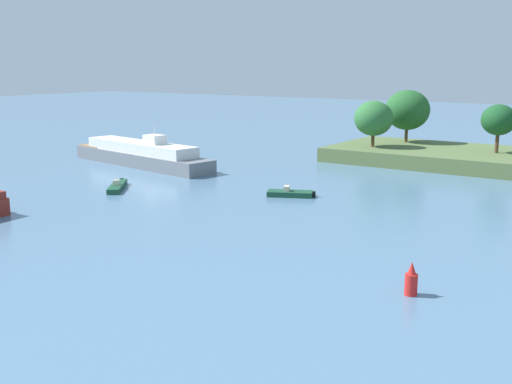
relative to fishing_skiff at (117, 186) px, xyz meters
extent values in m
cylinder|color=#513823|center=(13.63, 32.42, 2.39)|extent=(0.44, 0.44, 1.70)
ellipsoid|color=#2D6B33|center=(13.63, 32.42, 5.26)|extent=(5.05, 5.05, 4.55)
cylinder|color=#513823|center=(15.45, 39.68, 2.54)|extent=(0.44, 0.44, 2.00)
ellipsoid|color=#235B28|center=(15.45, 39.68, 5.98)|extent=(6.10, 6.10, 5.49)
cylinder|color=#513823|center=(28.54, 35.49, 2.72)|extent=(0.44, 0.44, 2.37)
ellipsoid|color=#194C23|center=(28.54, 35.49, 5.57)|extent=(4.16, 4.16, 3.74)
cube|color=#19472D|center=(0.01, -0.02, -0.02)|extent=(4.54, 5.40, 0.52)
cube|color=beige|center=(0.28, -0.37, 0.49)|extent=(0.77, 0.76, 0.50)
cube|color=black|center=(-1.88, 2.44, 0.00)|extent=(0.42, 0.42, 0.56)
cube|color=slate|center=(-8.71, 12.29, 0.55)|extent=(23.70, 7.87, 1.65)
cube|color=white|center=(-8.71, 12.29, 2.02)|extent=(18.53, 6.42, 1.30)
cube|color=white|center=(-5.83, 11.82, 3.22)|extent=(2.67, 2.23, 1.10)
cube|color=#937551|center=(-17.92, 13.81, 1.45)|extent=(4.75, 4.35, 0.16)
cylinder|color=silver|center=(-5.83, 11.82, 4.47)|extent=(0.10, 0.10, 1.40)
cube|color=#19472D|center=(16.37, 6.79, -0.02)|extent=(4.62, 3.33, 0.51)
cube|color=beige|center=(16.08, 6.66, 0.48)|extent=(0.81, 0.98, 0.50)
cube|color=black|center=(18.47, 7.76, 0.00)|extent=(0.39, 0.41, 0.56)
cylinder|color=red|center=(35.21, -11.73, 0.32)|extent=(0.70, 0.70, 1.20)
cone|color=red|center=(35.21, -11.73, 1.27)|extent=(0.49, 0.49, 0.70)
camera|label=1|loc=(46.09, -42.96, 12.10)|focal=43.27mm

